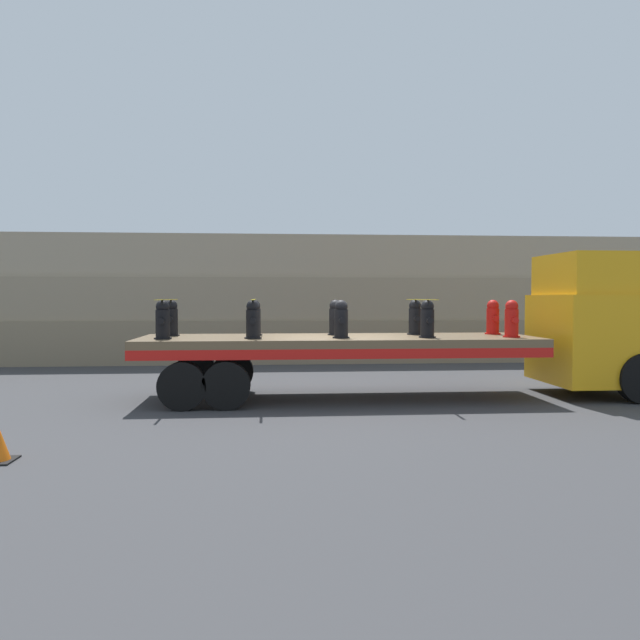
# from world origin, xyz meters

# --- Properties ---
(ground_plane) EXTENTS (120.00, 120.00, 0.00)m
(ground_plane) POSITION_xyz_m (0.00, 0.00, 0.00)
(ground_plane) COLOR #38383A
(rock_cliff) EXTENTS (60.00, 3.30, 4.32)m
(rock_cliff) POSITION_xyz_m (0.00, 8.62, 2.16)
(rock_cliff) COLOR #84755B
(rock_cliff) RESTS_ON ground_plane
(truck_cab) EXTENTS (2.27, 2.58, 3.18)m
(truck_cab) POSITION_xyz_m (5.88, 0.00, 1.58)
(truck_cab) COLOR orange
(truck_cab) RESTS_ON ground_plane
(flatbed_trailer) EXTENTS (8.52, 2.64, 1.36)m
(flatbed_trailer) POSITION_xyz_m (-0.59, 0.00, 1.09)
(flatbed_trailer) COLOR brown
(flatbed_trailer) RESTS_ON ground_plane
(fire_hydrant_black_near_0) EXTENTS (0.36, 0.49, 0.80)m
(fire_hydrant_black_near_0) POSITION_xyz_m (-3.66, -0.56, 1.74)
(fire_hydrant_black_near_0) COLOR black
(fire_hydrant_black_near_0) RESTS_ON flatbed_trailer
(fire_hydrant_black_far_0) EXTENTS (0.36, 0.49, 0.80)m
(fire_hydrant_black_far_0) POSITION_xyz_m (-3.66, 0.56, 1.74)
(fire_hydrant_black_far_0) COLOR black
(fire_hydrant_black_far_0) RESTS_ON flatbed_trailer
(fire_hydrant_black_near_1) EXTENTS (0.36, 0.49, 0.80)m
(fire_hydrant_black_near_1) POSITION_xyz_m (-1.83, -0.56, 1.74)
(fire_hydrant_black_near_1) COLOR black
(fire_hydrant_black_near_1) RESTS_ON flatbed_trailer
(fire_hydrant_black_far_1) EXTENTS (0.36, 0.49, 0.80)m
(fire_hydrant_black_far_1) POSITION_xyz_m (-1.83, 0.56, 1.74)
(fire_hydrant_black_far_1) COLOR black
(fire_hydrant_black_far_1) RESTS_ON flatbed_trailer
(fire_hydrant_black_near_2) EXTENTS (0.36, 0.49, 0.80)m
(fire_hydrant_black_near_2) POSITION_xyz_m (0.00, -0.56, 1.74)
(fire_hydrant_black_near_2) COLOR black
(fire_hydrant_black_near_2) RESTS_ON flatbed_trailer
(fire_hydrant_black_far_2) EXTENTS (0.36, 0.49, 0.80)m
(fire_hydrant_black_far_2) POSITION_xyz_m (0.00, 0.56, 1.74)
(fire_hydrant_black_far_2) COLOR black
(fire_hydrant_black_far_2) RESTS_ON flatbed_trailer
(fire_hydrant_black_near_3) EXTENTS (0.36, 0.49, 0.80)m
(fire_hydrant_black_near_3) POSITION_xyz_m (1.83, -0.56, 1.74)
(fire_hydrant_black_near_3) COLOR black
(fire_hydrant_black_near_3) RESTS_ON flatbed_trailer
(fire_hydrant_black_far_3) EXTENTS (0.36, 0.49, 0.80)m
(fire_hydrant_black_far_3) POSITION_xyz_m (1.83, 0.56, 1.74)
(fire_hydrant_black_far_3) COLOR black
(fire_hydrant_black_far_3) RESTS_ON flatbed_trailer
(fire_hydrant_red_near_4) EXTENTS (0.36, 0.49, 0.80)m
(fire_hydrant_red_near_4) POSITION_xyz_m (3.66, -0.56, 1.74)
(fire_hydrant_red_near_4) COLOR red
(fire_hydrant_red_near_4) RESTS_ON flatbed_trailer
(fire_hydrant_red_far_4) EXTENTS (0.36, 0.49, 0.80)m
(fire_hydrant_red_far_4) POSITION_xyz_m (3.66, 0.56, 1.74)
(fire_hydrant_red_far_4) COLOR red
(fire_hydrant_red_far_4) RESTS_ON flatbed_trailer
(cargo_strap_rear) EXTENTS (0.05, 2.75, 0.01)m
(cargo_strap_rear) POSITION_xyz_m (-3.66, 0.00, 2.16)
(cargo_strap_rear) COLOR yellow
(cargo_strap_rear) RESTS_ON fire_hydrant_black_near_0
(cargo_strap_middle) EXTENTS (0.05, 2.75, 0.01)m
(cargo_strap_middle) POSITION_xyz_m (-1.83, 0.00, 2.16)
(cargo_strap_middle) COLOR yellow
(cargo_strap_middle) RESTS_ON fire_hydrant_black_near_1
(cargo_strap_front) EXTENTS (0.05, 2.75, 0.01)m
(cargo_strap_front) POSITION_xyz_m (1.83, 0.00, 2.16)
(cargo_strap_front) COLOR yellow
(cargo_strap_front) RESTS_ON fire_hydrant_black_near_3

